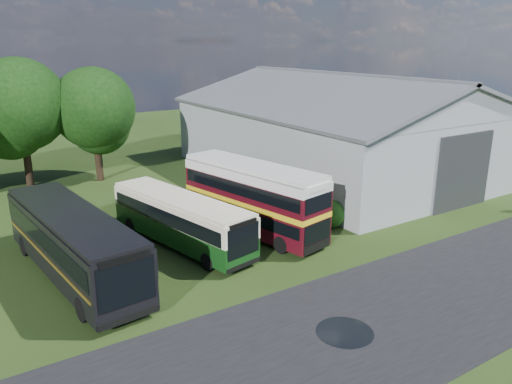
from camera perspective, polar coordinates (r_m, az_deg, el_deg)
ground at (r=22.77m, az=7.74°, el=-11.10°), size 120.00×120.00×0.00m
asphalt_road at (r=22.92m, az=18.59°, el=-11.69°), size 60.00×8.00×0.02m
puddle at (r=19.97m, az=10.09°, el=-15.54°), size 2.20×2.20×0.01m
storage_shed at (r=42.54m, az=9.51°, el=7.92°), size 18.80×24.80×8.15m
tree_mid at (r=40.50m, az=-25.38°, el=8.99°), size 6.80×6.80×9.60m
tree_right_a at (r=40.55m, az=-18.04°, el=9.07°), size 6.26×6.26×8.83m
shrub_front at (r=30.27m, az=8.51°, el=-3.86°), size 1.70×1.70×1.70m
shrub_mid at (r=31.69m, az=6.14°, el=-2.81°), size 1.60×1.60×1.60m
shrub_back at (r=33.18m, az=3.98°, el=-1.84°), size 1.80×1.80×1.80m
bus_green_single at (r=27.09m, az=-8.58°, el=-3.12°), size 4.25×10.11×2.72m
bus_maroon_double at (r=28.34m, az=-0.34°, el=-0.80°), size 4.30×9.70×4.04m
bus_dark_single at (r=24.61m, az=-20.17°, el=-5.48°), size 3.86×11.77×3.19m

